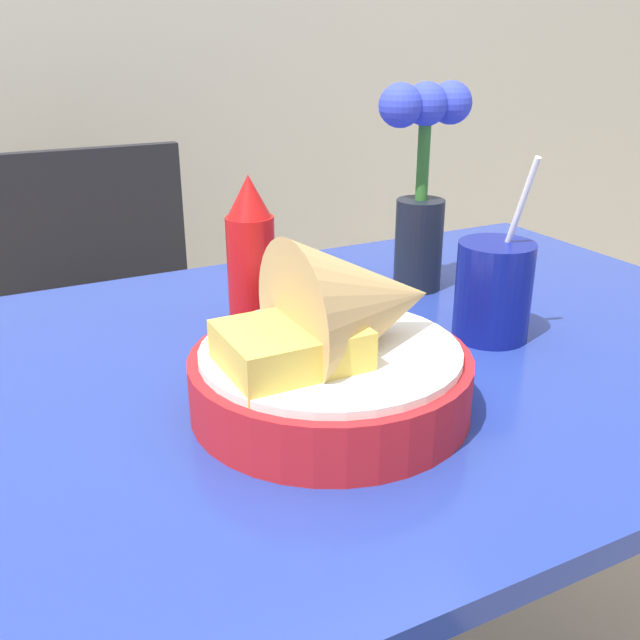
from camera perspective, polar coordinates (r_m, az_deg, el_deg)
dining_table at (r=0.87m, az=0.70°, el=-8.80°), size 1.19×0.76×0.73m
chair_far_window at (r=1.54m, az=-16.63°, el=-0.20°), size 0.40×0.40×0.86m
food_basket at (r=0.68m, az=1.63°, el=-2.29°), size 0.27×0.27×0.18m
ketchup_bottle at (r=0.86m, az=-5.55°, el=4.94°), size 0.06×0.06×0.19m
drink_cup at (r=0.87m, az=13.67°, el=2.07°), size 0.09×0.09×0.22m
flower_vase at (r=1.00m, az=8.18°, el=11.21°), size 0.14×0.07×0.29m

